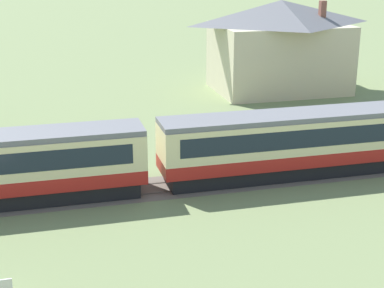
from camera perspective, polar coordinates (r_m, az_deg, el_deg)
name	(u,v)px	position (r m, az deg, el deg)	size (l,w,h in m)	color
passenger_train	(326,138)	(37.34, 12.84, 0.55)	(106.29, 2.96, 3.99)	#AD1E19
station_house_grey_roof	(280,45)	(58.38, 8.49, 9.50)	(13.23, 9.36, 8.75)	beige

